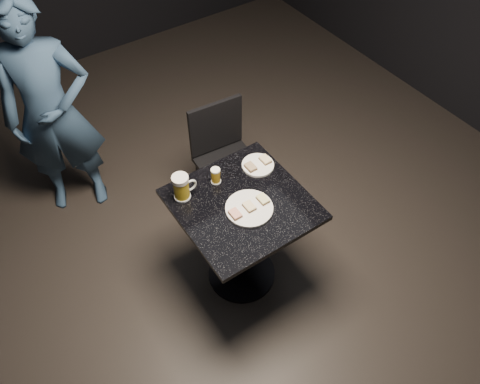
# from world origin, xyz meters

# --- Properties ---
(floor) EXTENTS (6.00, 6.00, 0.00)m
(floor) POSITION_xyz_m (0.00, 0.00, 0.00)
(floor) COLOR black
(floor) RESTS_ON ground
(room_shell) EXTENTS (6.00, 6.00, 6.00)m
(room_shell) POSITION_xyz_m (0.00, 0.00, 1.84)
(room_shell) COLOR black
(room_shell) RESTS_ON ground
(plate_large) EXTENTS (0.26, 0.26, 0.01)m
(plate_large) POSITION_xyz_m (0.01, -0.06, 0.76)
(plate_large) COLOR white
(plate_large) RESTS_ON table
(plate_small) EXTENTS (0.19, 0.19, 0.01)m
(plate_small) POSITION_xyz_m (0.23, 0.18, 0.76)
(plate_small) COLOR white
(plate_small) RESTS_ON table
(patron) EXTENTS (0.68, 0.56, 1.60)m
(patron) POSITION_xyz_m (-0.62, 1.25, 0.80)
(patron) COLOR navy
(patron) RESTS_ON floor
(table) EXTENTS (0.70, 0.70, 0.75)m
(table) POSITION_xyz_m (0.00, 0.00, 0.51)
(table) COLOR black
(table) RESTS_ON floor
(beer_mug) EXTENTS (0.14, 0.09, 0.16)m
(beer_mug) POSITION_xyz_m (-0.25, 0.22, 0.83)
(beer_mug) COLOR silver
(beer_mug) RESTS_ON table
(beer_tumbler) EXTENTS (0.06, 0.06, 0.10)m
(beer_tumbler) POSITION_xyz_m (-0.03, 0.21, 0.80)
(beer_tumbler) COLOR silver
(beer_tumbler) RESTS_ON table
(chair) EXTENTS (0.41, 0.41, 0.86)m
(chair) POSITION_xyz_m (0.25, 0.58, 0.50)
(chair) COLOR black
(chair) RESTS_ON floor
(canapes_on_plate_large) EXTENTS (0.23, 0.07, 0.02)m
(canapes_on_plate_large) POSITION_xyz_m (0.01, -0.06, 0.77)
(canapes_on_plate_large) COLOR #4C3521
(canapes_on_plate_large) RESTS_ON plate_large
(canapes_on_plate_small) EXTENTS (0.16, 0.07, 0.02)m
(canapes_on_plate_small) POSITION_xyz_m (0.23, 0.18, 0.77)
(canapes_on_plate_small) COLOR #4C3521
(canapes_on_plate_small) RESTS_ON plate_small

